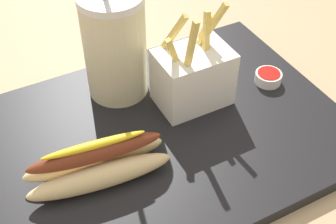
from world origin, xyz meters
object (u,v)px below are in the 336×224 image
object	(u,v)px
fries_basket	(193,76)
soda_cup	(115,45)
hot_dog_1	(97,164)
ketchup_cup_1	(268,77)

from	to	relation	value
fries_basket	soda_cup	bearing A→B (deg)	-40.86
soda_cup	fries_basket	xyz separation A→B (m)	(-0.08, 0.07, -0.03)
soda_cup	fries_basket	distance (m)	0.12
soda_cup	hot_dog_1	world-z (taller)	soda_cup
fries_basket	hot_dog_1	xyz separation A→B (m)	(0.17, 0.07, -0.02)
soda_cup	hot_dog_1	size ratio (longest dim) A/B	1.42
fries_basket	hot_dog_1	world-z (taller)	fries_basket
fries_basket	ketchup_cup_1	distance (m)	0.13
soda_cup	ketchup_cup_1	world-z (taller)	soda_cup
hot_dog_1	ketchup_cup_1	world-z (taller)	hot_dog_1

